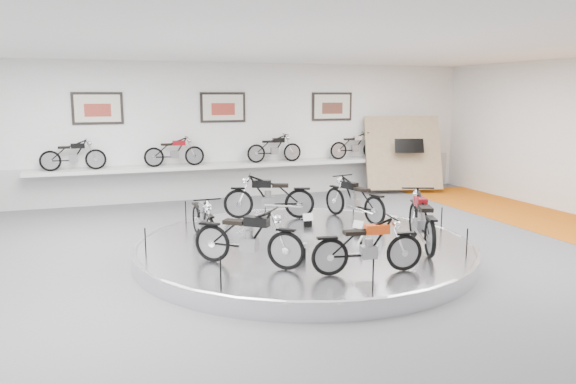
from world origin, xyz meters
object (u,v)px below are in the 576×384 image
object	(u,v)px
bike_c	(203,218)
bike_e	(368,245)
bike_a	(354,198)
display_platform	(304,249)
bike_b	(269,196)
bike_d	(248,237)
shelf	(226,166)
bike_f	(422,219)

from	to	relation	value
bike_c	bike_e	size ratio (longest dim) A/B	0.98
bike_a	bike_c	xyz separation A→B (m)	(-3.52, -0.67, -0.05)
display_platform	bike_b	world-z (taller)	bike_b
bike_c	bike_d	size ratio (longest dim) A/B	0.91
shelf	bike_b	xyz separation A→B (m)	(-0.02, -4.23, -0.19)
bike_b	bike_e	world-z (taller)	bike_b
display_platform	bike_e	bearing A→B (deg)	-83.71
bike_b	bike_c	size ratio (longest dim) A/B	1.16
shelf	bike_e	bearing A→B (deg)	-88.43
shelf	display_platform	bearing A→B (deg)	-90.00
bike_b	bike_c	distance (m)	2.29
bike_c	bike_f	xyz separation A→B (m)	(3.69, -1.78, 0.08)
display_platform	bike_f	distance (m)	2.27
bike_c	bike_b	bearing A→B (deg)	127.22
display_platform	shelf	world-z (taller)	shelf
bike_d	shelf	bearing A→B (deg)	118.86
bike_e	bike_f	bearing A→B (deg)	40.89
shelf	bike_c	bearing A→B (deg)	-107.59
display_platform	shelf	distance (m)	6.46
bike_c	bike_d	xyz separation A→B (m)	(0.38, -1.85, 0.04)
bike_a	bike_b	distance (m)	1.91
bike_a	bike_f	size ratio (longest dim) A/B	0.94
display_platform	bike_a	bearing A→B (deg)	38.96
bike_a	bike_f	bearing A→B (deg)	168.51
bike_c	bike_d	distance (m)	1.89
bike_e	shelf	bearing A→B (deg)	99.72
bike_b	bike_f	xyz separation A→B (m)	(1.91, -3.22, 0.01)
bike_a	bike_f	xyz separation A→B (m)	(0.17, -2.45, 0.03)
bike_e	bike_f	distance (m)	1.97
shelf	bike_f	distance (m)	7.69
bike_b	bike_f	distance (m)	3.75
bike_c	bike_f	world-z (taller)	bike_f
bike_e	bike_c	bearing A→B (deg)	133.64
display_platform	bike_b	size ratio (longest dim) A/B	3.68
display_platform	bike_a	xyz separation A→B (m)	(1.73, 1.40, 0.64)
shelf	bike_d	distance (m)	7.66
shelf	bike_d	size ratio (longest dim) A/B	6.67
bike_b	bike_e	bearing A→B (deg)	112.18
display_platform	bike_d	world-z (taller)	bike_d
display_platform	bike_c	size ratio (longest dim) A/B	4.26
bike_e	bike_f	size ratio (longest dim) A/B	0.86
shelf	bike_b	bearing A→B (deg)	-90.27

